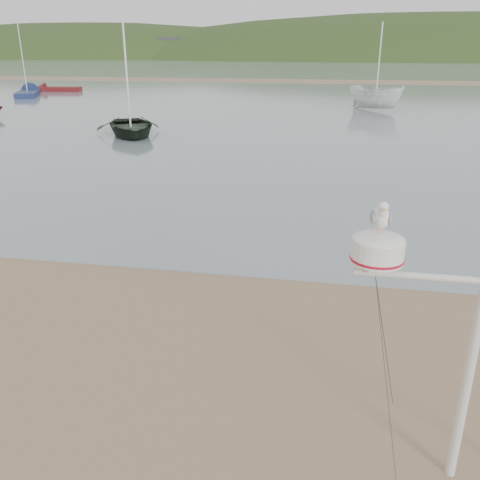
% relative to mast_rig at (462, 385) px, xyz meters
% --- Properties ---
extents(ground, '(560.00, 560.00, 0.00)m').
position_rel_mast_rig_xyz_m(ground, '(-4.86, 0.93, -1.26)').
color(ground, '#81644A').
rests_on(ground, ground).
extents(water, '(560.00, 256.00, 0.04)m').
position_rel_mast_rig_xyz_m(water, '(-4.86, 132.93, -1.24)').
color(water, slate).
rests_on(water, ground).
extents(sandbar, '(560.00, 7.00, 0.07)m').
position_rel_mast_rig_xyz_m(sandbar, '(-4.86, 70.93, -1.19)').
color(sandbar, '#81644A').
rests_on(sandbar, water).
extents(hill_ridge, '(620.00, 180.00, 80.00)m').
position_rel_mast_rig_xyz_m(hill_ridge, '(13.66, 235.93, -20.96)').
color(hill_ridge, '#213415').
rests_on(hill_ridge, ground).
extents(far_cottages, '(294.40, 6.30, 8.00)m').
position_rel_mast_rig_xyz_m(far_cottages, '(-1.86, 196.93, 2.74)').
color(far_cottages, silver).
rests_on(far_cottages, ground).
extents(mast_rig, '(2.32, 2.47, 5.23)m').
position_rel_mast_rig_xyz_m(mast_rig, '(0.00, 0.00, 0.00)').
color(mast_rig, silver).
rests_on(mast_rig, ground).
extents(boat_dark, '(3.64, 2.59, 5.00)m').
position_rel_mast_rig_xyz_m(boat_dark, '(-12.61, 21.78, 1.28)').
color(boat_dark, black).
rests_on(boat_dark, water).
extents(boat_white, '(2.73, 2.73, 5.07)m').
position_rel_mast_rig_xyz_m(boat_white, '(1.34, 36.57, 1.31)').
color(boat_white, white).
rests_on(boat_white, water).
extents(sailboat_blue_near, '(4.90, 7.54, 7.43)m').
position_rel_mast_rig_xyz_m(sailboat_blue_near, '(-32.50, 44.01, -0.96)').
color(sailboat_blue_near, '#142147').
rests_on(sailboat_blue_near, ground).
extents(dinghy_red_far, '(5.51, 1.89, 1.31)m').
position_rel_mast_rig_xyz_m(dinghy_red_far, '(-32.66, 48.34, -0.97)').
color(dinghy_red_far, '#541315').
rests_on(dinghy_red_far, ground).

